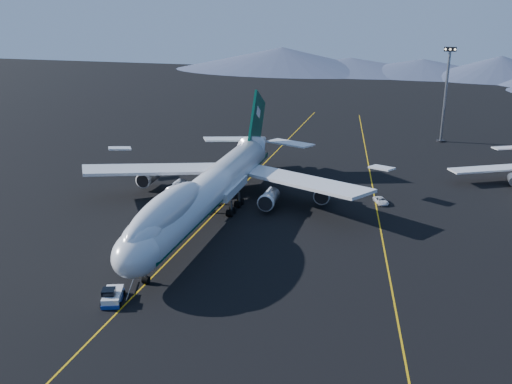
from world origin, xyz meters
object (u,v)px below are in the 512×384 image
(pushback_tug, at_px, (113,297))
(floodlight_mast, at_px, (445,95))
(service_van, at_px, (381,201))
(boeing_747, at_px, (209,189))

(pushback_tug, bearing_deg, floodlight_mast, 47.99)
(service_van, xyz_separation_m, floodlight_mast, (12.80, 58.42, 12.80))
(boeing_747, relative_size, pushback_tug, 13.52)
(boeing_747, height_order, floodlight_mast, floodlight_mast)
(service_van, relative_size, floodlight_mast, 0.17)
(pushback_tug, height_order, service_van, pushback_tug)
(boeing_747, relative_size, service_van, 16.59)
(service_van, bearing_deg, floodlight_mast, 52.40)
(pushback_tug, distance_m, service_van, 58.97)
(floodlight_mast, bearing_deg, service_van, -102.36)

